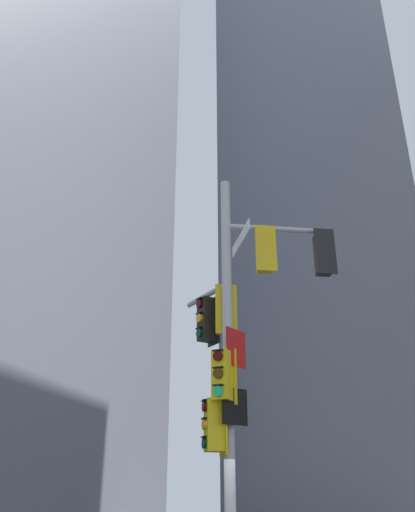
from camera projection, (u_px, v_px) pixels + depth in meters
The scene contains 2 objects.
building_mid_block at pixel (316, 182), 43.39m from camera, with size 12.76×12.76×50.30m, color slate.
signal_pole_assembly at pixel (238, 338), 11.75m from camera, with size 3.69×1.75×8.82m.
Camera 1 is at (2.83, -10.94, 1.67)m, focal length 38.28 mm.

